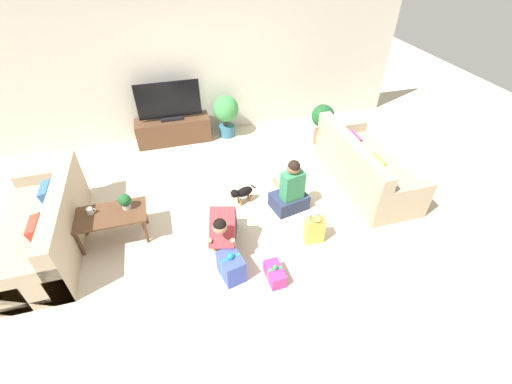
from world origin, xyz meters
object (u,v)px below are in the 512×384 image
at_px(gift_box_b, 275,274).
at_px(tabletop_plant, 125,201).
at_px(sofa_right, 364,168).
at_px(potted_plant_back_right, 226,112).
at_px(coffee_table, 110,217).
at_px(person_sitting, 290,192).
at_px(dog, 242,193).
at_px(gift_box_a, 231,267).
at_px(sofa_left, 46,230).
at_px(tv, 169,103).
at_px(person_kneeling, 224,228).
at_px(mug, 90,211).
at_px(potted_plant_corner_right, 322,120).
at_px(gift_bag_a, 314,230).
at_px(tv_console, 174,130).

relative_size(gift_box_b, tabletop_plant, 1.57).
relative_size(sofa_right, potted_plant_back_right, 2.45).
distance_m(sofa_right, potted_plant_back_right, 2.87).
relative_size(coffee_table, person_sitting, 1.06).
height_order(potted_plant_back_right, dog, potted_plant_back_right).
xyz_separation_m(dog, gift_box_a, (-0.46, -1.33, -0.03)).
height_order(sofa_left, person_sitting, person_sitting).
height_order(tv, person_kneeling, tv).
height_order(dog, gift_box_b, dog).
distance_m(potted_plant_back_right, mug, 3.29).
height_order(tv, potted_plant_corner_right, tv).
xyz_separation_m(gift_bag_a, mug, (-2.87, 0.87, 0.29)).
relative_size(person_sitting, gift_box_b, 2.56).
bearing_deg(gift_box_a, sofa_left, 152.73).
distance_m(potted_plant_back_right, gift_box_b, 3.70).
distance_m(sofa_right, potted_plant_corner_right, 1.41).
bearing_deg(sofa_right, person_sitting, 101.21).
bearing_deg(gift_box_b, potted_plant_corner_right, 56.82).
relative_size(person_sitting, dog, 1.99).
bearing_deg(tabletop_plant, tv_console, 71.32).
relative_size(sofa_right, gift_box_b, 5.90).
bearing_deg(potted_plant_back_right, person_kneeling, -102.55).
distance_m(coffee_table, dog, 1.91).
xyz_separation_m(coffee_table, gift_box_b, (1.92, -1.27, -0.30)).
relative_size(gift_box_b, gift_bag_a, 0.81).
distance_m(potted_plant_corner_right, tabletop_plant, 3.88).
bearing_deg(person_sitting, tv, -70.52).
relative_size(dog, gift_bag_a, 1.05).
xyz_separation_m(potted_plant_back_right, person_kneeling, (-0.66, -2.96, -0.19)).
height_order(coffee_table, mug, mug).
bearing_deg(mug, potted_plant_back_right, 45.05).
xyz_separation_m(tv, person_kneeling, (0.40, -3.01, -0.48)).
bearing_deg(gift_box_a, tabletop_plant, 136.06).
bearing_deg(tv, mug, -118.08).
distance_m(sofa_left, sofa_right, 4.79).
bearing_deg(potted_plant_corner_right, person_sitting, -126.78).
xyz_separation_m(tv_console, potted_plant_corner_right, (2.76, -0.85, 0.26)).
distance_m(gift_box_a, gift_box_b, 0.55).
height_order(person_kneeling, tabletop_plant, person_kneeling).
bearing_deg(tabletop_plant, sofa_right, 2.35).
height_order(coffee_table, dog, coffee_table).
bearing_deg(tv, potted_plant_back_right, -2.71).
xyz_separation_m(gift_box_b, tabletop_plant, (-1.69, 1.33, 0.48)).
xyz_separation_m(potted_plant_corner_right, gift_box_b, (-1.88, -2.87, -0.40)).
relative_size(sofa_left, tv, 1.76).
relative_size(tv_console, tv, 1.20).
xyz_separation_m(person_sitting, tabletop_plant, (-2.33, 0.12, 0.25)).
height_order(person_kneeling, mug, person_kneeling).
bearing_deg(gift_bag_a, sofa_left, 165.76).
bearing_deg(gift_box_a, gift_bag_a, 12.82).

